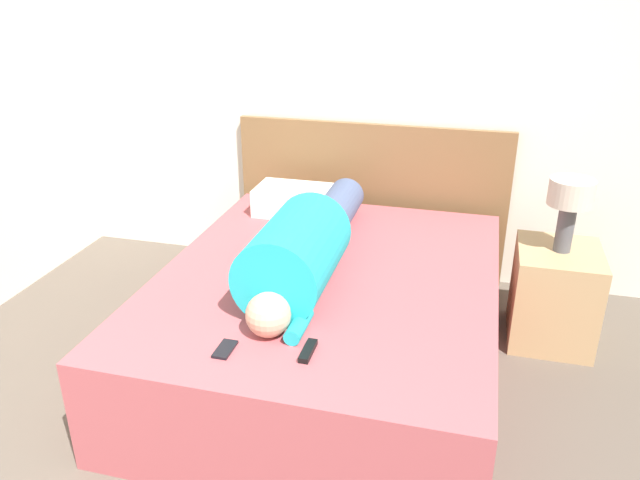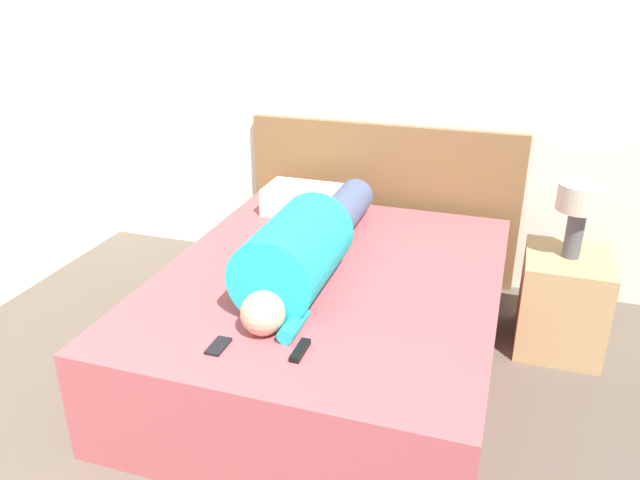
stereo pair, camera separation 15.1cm
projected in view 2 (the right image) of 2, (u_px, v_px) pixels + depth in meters
name	position (u px, v px, depth m)	size (l,w,h in m)	color
wall_back	(360.00, 77.00, 3.93)	(5.08, 0.06, 2.60)	silver
bed	(329.00, 319.00, 3.23)	(1.66, 2.05, 0.53)	#A84C51
headboard	(381.00, 201.00, 4.13)	(1.78, 0.04, 1.03)	brown
nightstand	(562.00, 302.00, 3.39)	(0.44, 0.49, 0.54)	tan
table_lamp	(579.00, 205.00, 3.16)	(0.23, 0.23, 0.40)	#4C4C51
person_lying	(306.00, 246.00, 3.03)	(0.39, 1.58, 0.39)	tan
pillow_near_headboard	(305.00, 200.00, 3.87)	(0.49, 0.30, 0.17)	silver
tv_remote	(300.00, 350.00, 2.48)	(0.04, 0.15, 0.02)	black
cell_phone	(218.00, 346.00, 2.52)	(0.06, 0.13, 0.01)	black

